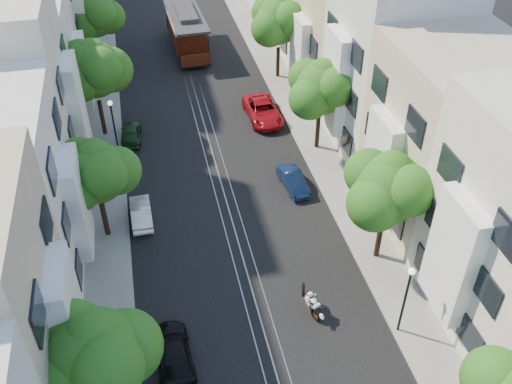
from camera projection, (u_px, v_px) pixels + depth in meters
ground at (198, 103)px, 44.80m from camera, size 200.00×200.00×0.00m
sidewalk_east at (287, 93)px, 46.00m from camera, size 2.50×80.00×0.12m
sidewalk_west at (104, 113)px, 43.52m from camera, size 2.50×80.00×0.12m
rail_left at (191, 104)px, 44.69m from camera, size 0.06×80.00×0.02m
rail_slot at (198, 103)px, 44.79m from camera, size 0.06×80.00×0.02m
rail_right at (205, 103)px, 44.88m from camera, size 0.06×80.00×0.02m
lane_line at (198, 103)px, 44.79m from camera, size 0.08×80.00×0.01m
townhouses_east at (348, 27)px, 43.54m from camera, size 7.75×72.00×12.00m
townhouses_west at (24, 58)px, 39.55m from camera, size 7.75×72.00×11.76m
tree_e_b at (389, 189)px, 28.54m from camera, size 4.93×4.08×6.68m
tree_e_c at (322, 89)px, 37.04m from camera, size 4.84×3.99×6.52m
tree_e_d at (280, 21)px, 45.29m from camera, size 5.01×4.16×6.85m
tree_w_a at (96, 358)px, 20.73m from camera, size 4.93×4.08×6.68m
tree_w_b at (96, 174)px, 30.11m from camera, size 4.72×3.87×6.27m
tree_w_c at (94, 70)px, 38.11m from camera, size 5.13×4.28×7.09m
tree_w_d at (95, 16)px, 46.82m from camera, size 4.84×3.99×6.52m
lamp_east at (407, 291)px, 25.74m from camera, size 0.32×0.32×4.16m
lamp_west at (113, 120)px, 37.36m from camera, size 0.32×0.32×4.16m
sportbike_rider at (311, 302)px, 27.85m from camera, size 0.77×1.82×1.52m
cable_car at (187, 28)px, 51.34m from camera, size 3.15×9.13×3.47m
parked_car_e_mid at (293, 181)px, 36.03m from camera, size 1.52×3.41×1.09m
parked_car_e_far at (263, 111)px, 42.58m from camera, size 2.43×4.95×1.35m
parked_car_w_near at (173, 353)px, 25.82m from camera, size 1.84×4.12×1.17m
parked_car_w_mid at (141, 213)px, 33.56m from camera, size 1.24×3.40×1.11m
parked_car_w_far at (131, 133)px, 40.32m from camera, size 1.62×3.51×1.17m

